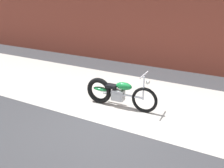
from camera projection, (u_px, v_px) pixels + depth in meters
ground_plane at (110, 127)px, 5.75m from camera, size 80.00×80.00×0.00m
sidewalk_slab at (139, 99)px, 7.19m from camera, size 36.00×3.50×0.01m
brick_building_wall at (179, 2)px, 9.12m from camera, size 36.00×0.50×5.00m
motorcycle_green at (116, 93)px, 6.61m from camera, size 2.01×0.58×1.03m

